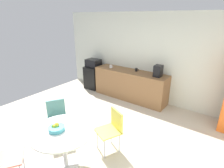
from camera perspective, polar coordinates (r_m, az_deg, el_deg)
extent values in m
plane|color=beige|center=(3.92, -12.29, -18.79)|extent=(6.00, 6.00, 0.00)
cube|color=silver|center=(5.57, 10.37, 8.37)|extent=(6.00, 0.10, 2.60)
cube|color=brown|center=(5.64, 5.75, -0.27)|extent=(2.34, 0.60, 0.90)
cube|color=black|center=(6.51, -5.81, 2.17)|extent=(0.54, 0.54, 0.80)
cube|color=black|center=(6.36, -5.98, 6.71)|extent=(0.48, 0.38, 0.26)
cylinder|color=silver|center=(3.54, -14.33, -23.80)|extent=(0.44, 0.44, 0.03)
cylinder|color=silver|center=(3.30, -14.93, -19.16)|extent=(0.08, 0.08, 0.71)
cylinder|color=white|center=(3.09, -15.52, -14.28)|extent=(1.02, 1.02, 0.03)
cylinder|color=silver|center=(3.58, -26.46, -20.86)|extent=(0.02, 0.02, 0.42)
cylinder|color=silver|center=(3.64, -31.69, -21.11)|extent=(0.02, 0.02, 0.42)
cube|color=#DB7260|center=(3.35, -30.17, -19.81)|extent=(0.58, 0.58, 0.03)
cylinder|color=silver|center=(3.46, -2.40, -19.90)|extent=(0.02, 0.02, 0.42)
cylinder|color=silver|center=(3.68, -4.73, -17.06)|extent=(0.02, 0.02, 0.42)
cylinder|color=silver|center=(3.58, 2.34, -18.30)|extent=(0.02, 0.02, 0.42)
cylinder|color=silver|center=(3.79, -0.23, -15.69)|extent=(0.02, 0.02, 0.42)
cube|color=#D8CC4C|center=(3.49, -1.28, -14.80)|extent=(0.56, 0.56, 0.03)
cube|color=#D8CC4C|center=(3.45, 1.53, -11.17)|extent=(0.36, 0.19, 0.38)
cylinder|color=silver|center=(3.95, -13.88, -14.70)|extent=(0.02, 0.02, 0.42)
cylinder|color=silver|center=(3.93, -18.56, -15.41)|extent=(0.02, 0.02, 0.42)
cylinder|color=silver|center=(4.21, -14.61, -12.33)|extent=(0.02, 0.02, 0.42)
cylinder|color=silver|center=(4.20, -18.96, -12.98)|extent=(0.02, 0.02, 0.42)
cube|color=teal|center=(3.95, -16.84, -11.13)|extent=(0.58, 0.58, 0.03)
cube|color=teal|center=(4.02, -17.46, -7.30)|extent=(0.23, 0.34, 0.38)
cylinder|color=teal|center=(3.09, -17.24, -13.38)|extent=(0.26, 0.26, 0.07)
sphere|color=#66B233|center=(3.09, -18.10, -12.67)|extent=(0.07, 0.07, 0.07)
sphere|color=#66B233|center=(3.08, -17.47, -12.71)|extent=(0.07, 0.07, 0.07)
sphere|color=#66B233|center=(3.08, -17.58, -12.74)|extent=(0.07, 0.07, 0.07)
sphere|color=yellow|center=(3.08, -17.82, -12.73)|extent=(0.07, 0.07, 0.07)
sphere|color=yellow|center=(3.07, -17.22, -12.26)|extent=(0.07, 0.07, 0.07)
cylinder|color=white|center=(5.81, -0.41, 5.64)|extent=(0.08, 0.08, 0.09)
torus|color=white|center=(5.77, 0.05, 5.60)|extent=(0.06, 0.01, 0.06)
cylinder|color=black|center=(5.49, 7.71, 4.54)|extent=(0.08, 0.08, 0.09)
torus|color=black|center=(5.46, 8.24, 4.48)|extent=(0.06, 0.01, 0.06)
cylinder|color=#3F66BF|center=(5.12, 13.93, 2.91)|extent=(0.08, 0.08, 0.09)
torus|color=#3F66BF|center=(5.10, 14.53, 2.83)|extent=(0.06, 0.01, 0.06)
cube|color=black|center=(5.08, 14.49, 4.06)|extent=(0.20, 0.24, 0.32)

